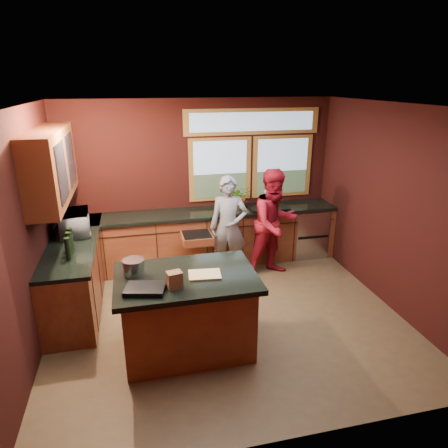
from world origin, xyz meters
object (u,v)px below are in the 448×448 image
object	(u,v)px
stock_pot	(134,267)
cutting_board	(205,275)
island	(187,312)
person_grey	(229,227)
person_red	(274,224)

from	to	relation	value
stock_pot	cutting_board	bearing A→B (deg)	-14.93
island	stock_pot	xyz separation A→B (m)	(-0.55, 0.15, 0.56)
person_grey	cutting_board	bearing A→B (deg)	-94.17
person_grey	stock_pot	world-z (taller)	person_grey
person_red	island	bearing A→B (deg)	-152.77
island	stock_pot	world-z (taller)	stock_pot
person_grey	person_red	xyz separation A→B (m)	(0.70, -0.14, 0.06)
cutting_board	stock_pot	world-z (taller)	stock_pot
cutting_board	stock_pot	size ratio (longest dim) A/B	1.46
person_red	person_grey	bearing A→B (deg)	151.07
cutting_board	stock_pot	xyz separation A→B (m)	(-0.75, 0.20, 0.08)
island	cutting_board	size ratio (longest dim) A/B	4.43
island	person_red	world-z (taller)	person_red
island	person_grey	xyz separation A→B (m)	(0.90, 1.72, 0.33)
person_grey	person_red	distance (m)	0.71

